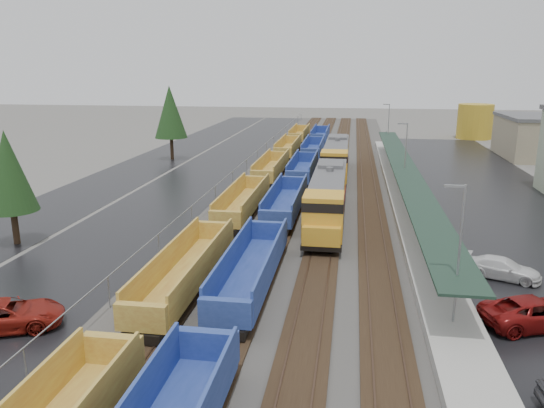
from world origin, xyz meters
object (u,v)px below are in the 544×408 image
(storage_tank, at_px, (475,121))
(parked_car_west_c, at_px, (6,315))
(locomotive_trail, at_px, (336,159))
(parked_car_east_b, at_px, (536,313))
(parked_car_east_c, at_px, (503,269))
(well_string_yellow, at_px, (243,202))
(locomotive_lead, at_px, (328,198))
(well_string_blue, at_px, (286,203))

(storage_tank, relative_size, parked_car_west_c, 1.15)
(locomotive_trail, relative_size, storage_tank, 2.99)
(parked_car_east_b, distance_m, parked_car_east_c, 6.79)
(well_string_yellow, height_order, storage_tank, storage_tank)
(locomotive_lead, relative_size, locomotive_trail, 1.00)
(parked_car_west_c, height_order, parked_car_east_c, parked_car_west_c)
(locomotive_lead, distance_m, storage_tank, 68.22)
(well_string_yellow, xyz_separation_m, well_string_blue, (4.00, 0.30, 0.02))
(locomotive_trail, height_order, parked_car_east_c, locomotive_trail)
(locomotive_lead, distance_m, parked_car_east_c, 16.30)
(storage_tank, relative_size, parked_car_east_c, 1.41)
(storage_tank, height_order, parked_car_east_b, storage_tank)
(locomotive_lead, bearing_deg, storage_tank, 68.14)
(locomotive_lead, distance_m, parked_car_east_b, 21.39)
(well_string_blue, xyz_separation_m, parked_car_west_c, (-11.83, -24.44, -0.40))
(well_string_blue, height_order, parked_car_west_c, well_string_blue)
(well_string_yellow, distance_m, parked_car_east_b, 27.99)
(well_string_blue, height_order, storage_tank, storage_tank)
(well_string_yellow, height_order, well_string_blue, well_string_blue)
(parked_car_east_c, bearing_deg, well_string_yellow, 78.73)
(storage_tank, height_order, parked_car_east_c, storage_tank)
(well_string_yellow, xyz_separation_m, parked_car_east_b, (20.02, -19.56, -0.39))
(well_string_blue, distance_m, parked_car_west_c, 27.15)
(locomotive_trail, xyz_separation_m, well_string_yellow, (-8.00, -19.06, -1.21))
(locomotive_trail, xyz_separation_m, parked_car_east_c, (12.07, -31.83, -1.72))
(storage_tank, bearing_deg, parked_car_west_c, -115.74)
(locomotive_trail, xyz_separation_m, storage_tank, (25.40, 42.31, 0.93))
(locomotive_trail, bearing_deg, parked_car_east_c, -69.23)
(parked_car_west_c, height_order, parked_car_east_b, parked_car_west_c)
(well_string_blue, distance_m, parked_car_east_c, 20.72)
(storage_tank, distance_m, parked_car_east_c, 75.37)
(well_string_yellow, bearing_deg, locomotive_lead, -13.64)
(locomotive_lead, relative_size, well_string_yellow, 0.17)
(well_string_yellow, relative_size, parked_car_east_c, 25.45)
(locomotive_lead, height_order, well_string_blue, locomotive_lead)
(locomotive_trail, bearing_deg, well_string_yellow, -112.77)
(well_string_yellow, xyz_separation_m, parked_car_west_c, (-7.83, -24.14, -0.38))
(locomotive_trail, distance_m, parked_car_east_b, 40.48)
(locomotive_lead, relative_size, well_string_blue, 0.17)
(parked_car_east_b, xyz_separation_m, parked_car_east_c, (0.05, 6.79, -0.12))
(well_string_blue, relative_size, parked_car_east_b, 20.17)
(well_string_yellow, bearing_deg, storage_tank, 61.44)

